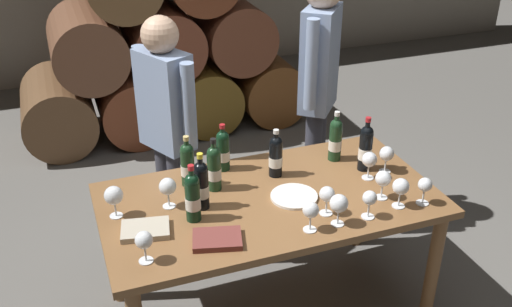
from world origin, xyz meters
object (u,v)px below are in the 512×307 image
at_px(wine_bottle_0, 214,168).
at_px(wine_bottle_7, 193,196).
at_px(taster_seated_left, 167,122).
at_px(wine_glass_4, 425,186).
at_px(wine_bottle_6, 335,139).
at_px(wine_glass_6, 387,154).
at_px(wine_glass_5, 370,199).
at_px(dining_table, 269,212).
at_px(wine_bottle_3, 201,185).
at_px(wine_bottle_4, 188,164).
at_px(wine_glass_8, 114,196).
at_px(wine_glass_3, 383,179).
at_px(wine_glass_7, 168,187).
at_px(wine_bottle_5, 276,156).
at_px(leather_ledger, 217,239).
at_px(wine_bottle_1, 366,147).
at_px(wine_glass_0, 311,211).
at_px(wine_glass_11, 144,241).
at_px(wine_glass_9, 369,160).
at_px(wine_glass_10, 327,195).
at_px(wine_bottle_2, 223,150).
at_px(sommelier_presenting, 319,79).
at_px(wine_glass_1, 401,187).
at_px(serving_plate, 294,196).
at_px(tasting_notebook, 145,230).
at_px(wine_glass_2, 339,204).

bearing_deg(wine_bottle_0, wine_bottle_7, -126.84).
distance_m(wine_bottle_7, taster_seated_left, 0.78).
height_order(wine_bottle_7, wine_glass_4, wine_bottle_7).
distance_m(wine_bottle_0, wine_bottle_6, 0.73).
xyz_separation_m(wine_bottle_6, wine_glass_6, (0.19, -0.23, -0.02)).
xyz_separation_m(wine_bottle_6, wine_glass_5, (-0.11, -0.58, -0.02)).
xyz_separation_m(wine_bottle_7, wine_glass_6, (1.09, 0.08, -0.02)).
bearing_deg(wine_bottle_6, dining_table, -153.22).
relative_size(wine_bottle_3, wine_glass_6, 1.96).
height_order(wine_bottle_4, wine_glass_8, wine_bottle_4).
bearing_deg(wine_glass_4, wine_glass_3, 145.05).
relative_size(wine_bottle_6, wine_glass_7, 1.85).
relative_size(wine_bottle_5, taster_seated_left, 0.18).
relative_size(wine_bottle_7, leather_ledger, 1.34).
height_order(wine_bottle_1, wine_glass_0, wine_bottle_1).
relative_size(wine_bottle_0, wine_glass_3, 1.89).
xyz_separation_m(wine_glass_7, wine_glass_11, (-0.19, -0.39, -0.00)).
relative_size(wine_glass_9, taster_seated_left, 0.10).
height_order(wine_glass_0, leather_ledger, wine_glass_0).
height_order(wine_glass_10, taster_seated_left, taster_seated_left).
distance_m(dining_table, taster_seated_left, 0.84).
bearing_deg(wine_glass_7, wine_glass_6, -3.30).
bearing_deg(wine_bottle_0, taster_seated_left, 102.55).
relative_size(dining_table, wine_bottle_1, 5.45).
bearing_deg(wine_glass_7, wine_bottle_2, 36.12).
bearing_deg(wine_glass_10, sommelier_presenting, 67.07).
bearing_deg(wine_glass_0, sommelier_presenting, 63.17).
height_order(dining_table, wine_glass_6, wine_glass_6).
relative_size(wine_bottle_3, wine_glass_7, 1.89).
distance_m(wine_bottle_1, taster_seated_left, 1.14).
distance_m(wine_bottle_3, wine_glass_5, 0.81).
bearing_deg(wine_bottle_1, wine_bottle_2, 159.87).
xyz_separation_m(wine_glass_4, wine_glass_6, (-0.01, 0.34, 0.01)).
height_order(wine_glass_6, wine_glass_11, wine_glass_6).
bearing_deg(sommelier_presenting, wine_glass_11, -141.25).
bearing_deg(taster_seated_left, wine_glass_1, -47.75).
bearing_deg(serving_plate, wine_glass_6, 6.95).
height_order(wine_glass_1, wine_glass_3, wine_glass_1).
height_order(wine_bottle_7, serving_plate, wine_bottle_7).
distance_m(wine_bottle_3, wine_glass_3, 0.90).
relative_size(wine_glass_6, wine_glass_8, 0.94).
bearing_deg(tasting_notebook, wine_bottle_6, 27.22).
xyz_separation_m(wine_bottle_4, tasting_notebook, (-0.29, -0.35, -0.11)).
relative_size(wine_bottle_4, wine_glass_4, 1.94).
xyz_separation_m(wine_bottle_7, wine_glass_2, (0.62, -0.27, -0.01)).
xyz_separation_m(wine_bottle_0, wine_glass_2, (0.45, -0.50, -0.01)).
xyz_separation_m(wine_glass_3, leather_ledger, (-0.88, -0.07, -0.09)).
xyz_separation_m(wine_bottle_2, wine_glass_3, (0.66, -0.56, -0.01)).
relative_size(wine_glass_4, wine_glass_5, 1.00).
relative_size(leather_ledger, sommelier_presenting, 0.13).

